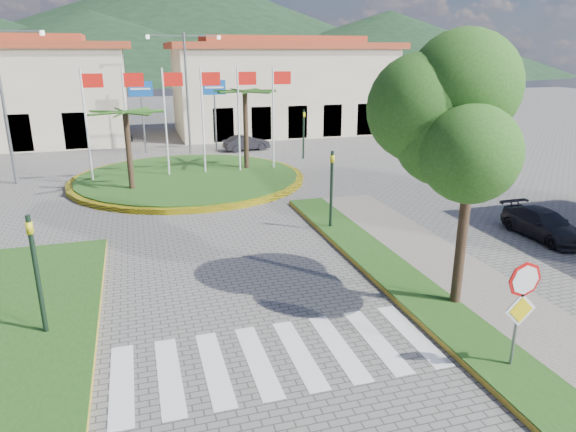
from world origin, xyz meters
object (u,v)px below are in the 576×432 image
object	(u,v)px
white_van	(2,138)
car_dark_b	(246,143)
car_side_right	(544,224)
roundabout_island	(189,177)
deciduous_tree	(475,120)
car_dark_a	(110,136)
stop_sign	(521,299)

from	to	relation	value
white_van	car_dark_b	bearing A→B (deg)	-88.04
white_van	car_side_right	size ratio (longest dim) A/B	1.35
roundabout_island	deciduous_tree	bearing A→B (deg)	-72.09
car_dark_a	deciduous_tree	bearing A→B (deg)	-142.98
deciduous_tree	roundabout_island	bearing A→B (deg)	107.91
white_van	car_dark_a	size ratio (longest dim) A/B	1.47
deciduous_tree	white_van	bearing A→B (deg)	119.24
roundabout_island	car_dark_b	distance (m)	9.46
stop_sign	car_dark_a	size ratio (longest dim) A/B	0.78
deciduous_tree	car_side_right	size ratio (longest dim) A/B	1.86
car_side_right	deciduous_tree	bearing A→B (deg)	-149.56
car_dark_b	car_side_right	world-z (taller)	car_dark_b
roundabout_island	stop_sign	distance (m)	20.69
stop_sign	car_dark_b	distance (m)	28.08
roundabout_island	stop_sign	bearing A→B (deg)	-76.27
white_van	stop_sign	bearing A→B (deg)	-131.10
white_van	car_side_right	distance (m)	36.64
white_van	car_dark_a	distance (m)	7.68
deciduous_tree	car_dark_a	world-z (taller)	deciduous_tree
deciduous_tree	car_dark_b	bearing A→B (deg)	91.12
white_van	car_dark_a	bearing A→B (deg)	-71.90
roundabout_island	car_dark_a	xyz separation A→B (m)	(-4.47, 13.88, 0.40)
car_dark_a	car_side_right	bearing A→B (deg)	-129.45
white_van	car_dark_b	xyz separation A→B (m)	(17.13, -6.47, -0.15)
deciduous_tree	car_dark_b	xyz separation A→B (m)	(-0.49, 25.01, -4.63)
roundabout_island	car_dark_a	size ratio (longest dim) A/B	3.76
roundabout_island	car_side_right	distance (m)	17.76
roundabout_island	car_dark_b	xyz separation A→B (m)	(5.01, 8.01, 0.37)
car_dark_a	car_dark_b	size ratio (longest dim) A/B	1.03
stop_sign	car_dark_a	world-z (taller)	stop_sign
deciduous_tree	car_dark_a	xyz separation A→B (m)	(-9.96, 30.87, -4.60)
roundabout_island	white_van	size ratio (longest dim) A/B	2.56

